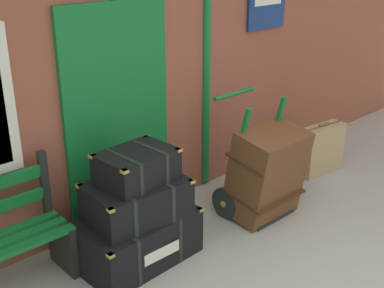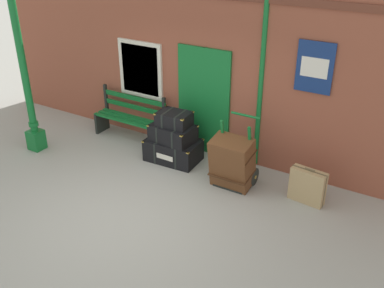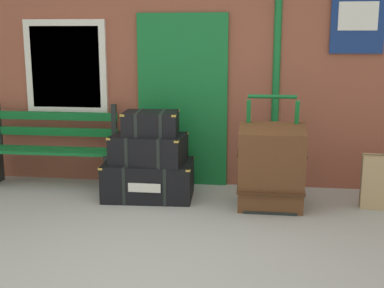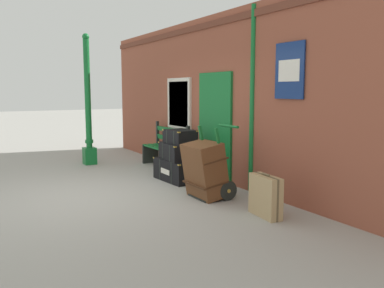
{
  "view_description": "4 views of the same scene",
  "coord_description": "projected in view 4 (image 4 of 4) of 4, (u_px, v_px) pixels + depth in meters",
  "views": [
    {
      "loc": [
        -2.49,
        -1.28,
        2.62
      ],
      "look_at": [
        0.37,
        1.87,
        0.86
      ],
      "focal_mm": 47.83,
      "sensor_mm": 36.0,
      "label": 1
    },
    {
      "loc": [
        3.82,
        -4.4,
        4.16
      ],
      "look_at": [
        0.19,
        1.63,
        0.55
      ],
      "focal_mm": 41.22,
      "sensor_mm": 36.0,
      "label": 2
    },
    {
      "loc": [
        0.89,
        -3.74,
        1.82
      ],
      "look_at": [
        0.2,
        1.59,
        0.69
      ],
      "focal_mm": 47.77,
      "sensor_mm": 36.0,
      "label": 3
    },
    {
      "loc": [
        6.6,
        -1.91,
        1.77
      ],
      "look_at": [
        0.31,
        1.71,
        0.8
      ],
      "focal_mm": 38.16,
      "sensor_mm": 36.0,
      "label": 4
    }
  ],
  "objects": [
    {
      "name": "lamp_post",
      "position": [
        88.0,
        115.0,
        9.61
      ],
      "size": [
        0.28,
        0.28,
        3.06
      ],
      "color": "#146B2D",
      "rests_on": "ground"
    },
    {
      "name": "steamer_trunk_base",
      "position": [
        180.0,
        170.0,
        8.0
      ],
      "size": [
        1.04,
        0.7,
        0.43
      ],
      "color": "black",
      "rests_on": "ground"
    },
    {
      "name": "platform_bench",
      "position": [
        166.0,
        148.0,
        9.26
      ],
      "size": [
        1.6,
        0.43,
        1.01
      ],
      "color": "#146B2D",
      "rests_on": "ground"
    },
    {
      "name": "ground_plane",
      "position": [
        94.0,
        196.0,
        6.85
      ],
      "size": [
        60.0,
        60.0,
        0.0
      ],
      "primitive_type": "plane",
      "color": "#A3A099"
    },
    {
      "name": "steamer_trunk_top",
      "position": [
        180.0,
        136.0,
        7.88
      ],
      "size": [
        0.64,
        0.49,
        0.27
      ],
      "color": "black",
      "rests_on": "steamer_trunk_middle"
    },
    {
      "name": "suitcase_beige",
      "position": [
        265.0,
        196.0,
        5.7
      ],
      "size": [
        0.59,
        0.26,
        0.62
      ],
      "color": "tan",
      "rests_on": "ground"
    },
    {
      "name": "brick_facade",
      "position": [
        223.0,
        99.0,
        7.93
      ],
      "size": [
        10.4,
        0.35,
        3.2
      ],
      "color": "brown",
      "rests_on": "ground"
    },
    {
      "name": "large_brown_trunk",
      "position": [
        205.0,
        170.0,
        6.65
      ],
      "size": [
        0.7,
        0.57,
        0.94
      ],
      "color": "brown",
      "rests_on": "ground"
    },
    {
      "name": "steamer_trunk_middle",
      "position": [
        179.0,
        151.0,
        7.93
      ],
      "size": [
        0.84,
        0.6,
        0.33
      ],
      "color": "black",
      "rests_on": "steamer_trunk_base"
    },
    {
      "name": "porters_trolley",
      "position": [
        214.0,
        181.0,
        6.76
      ],
      "size": [
        0.71,
        0.64,
        1.19
      ],
      "color": "black",
      "rests_on": "ground"
    }
  ]
}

